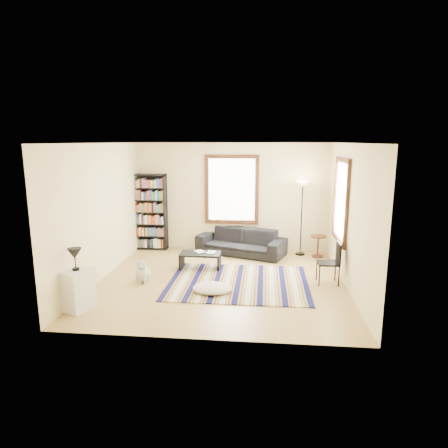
# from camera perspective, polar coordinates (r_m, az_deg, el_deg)

# --- Properties ---
(floor) EXTENTS (5.00, 5.00, 0.10)m
(floor) POSITION_cam_1_polar(r_m,az_deg,el_deg) (8.35, -0.35, -8.45)
(floor) COLOR #A98C4D
(floor) RESTS_ON ground
(ceiling) EXTENTS (5.00, 5.00, 0.10)m
(ceiling) POSITION_cam_1_polar(r_m,az_deg,el_deg) (7.84, -0.38, 11.86)
(ceiling) COLOR white
(ceiling) RESTS_ON floor
(wall_back) EXTENTS (5.00, 0.10, 2.80)m
(wall_back) POSITION_cam_1_polar(r_m,az_deg,el_deg) (10.48, 1.14, 3.89)
(wall_back) COLOR beige
(wall_back) RESTS_ON floor
(wall_front) EXTENTS (5.00, 0.10, 2.80)m
(wall_front) POSITION_cam_1_polar(r_m,az_deg,el_deg) (5.50, -3.22, -3.40)
(wall_front) COLOR beige
(wall_front) RESTS_ON floor
(wall_left) EXTENTS (0.10, 5.00, 2.80)m
(wall_left) POSITION_cam_1_polar(r_m,az_deg,el_deg) (8.62, -17.47, 1.63)
(wall_left) COLOR beige
(wall_left) RESTS_ON floor
(wall_right) EXTENTS (0.10, 5.00, 2.80)m
(wall_right) POSITION_cam_1_polar(r_m,az_deg,el_deg) (8.11, 17.86, 0.98)
(wall_right) COLOR beige
(wall_right) RESTS_ON floor
(window_back) EXTENTS (1.20, 0.06, 1.60)m
(window_back) POSITION_cam_1_polar(r_m,az_deg,el_deg) (10.37, 1.11, 4.92)
(window_back) COLOR white
(window_back) RESTS_ON wall_back
(window_right) EXTENTS (0.06, 1.20, 1.60)m
(window_right) POSITION_cam_1_polar(r_m,az_deg,el_deg) (8.83, 16.39, 3.24)
(window_right) COLOR white
(window_right) RESTS_ON wall_right
(rug) EXTENTS (2.87, 2.29, 0.02)m
(rug) POSITION_cam_1_polar(r_m,az_deg,el_deg) (8.24, 2.06, -8.32)
(rug) COLOR #0B0F3A
(rug) RESTS_ON floor
(sofa) EXTENTS (2.38, 1.57, 0.65)m
(sofa) POSITION_cam_1_polar(r_m,az_deg,el_deg) (10.17, 2.43, -2.54)
(sofa) COLOR black
(sofa) RESTS_ON floor
(bookshelf) EXTENTS (0.90, 0.30, 2.00)m
(bookshelf) POSITION_cam_1_polar(r_m,az_deg,el_deg) (10.71, -10.57, 1.70)
(bookshelf) COLOR black
(bookshelf) RESTS_ON floor
(coffee_table) EXTENTS (1.00, 0.72, 0.36)m
(coffee_table) POSITION_cam_1_polar(r_m,az_deg,el_deg) (9.10, -3.40, -5.23)
(coffee_table) COLOR black
(coffee_table) RESTS_ON floor
(book_a) EXTENTS (0.30, 0.29, 0.02)m
(book_a) POSITION_cam_1_polar(r_m,az_deg,el_deg) (9.06, -4.04, -4.05)
(book_a) COLOR beige
(book_a) RESTS_ON coffee_table
(book_b) EXTENTS (0.20, 0.26, 0.02)m
(book_b) POSITION_cam_1_polar(r_m,az_deg,el_deg) (9.07, -2.42, -4.03)
(book_b) COLOR beige
(book_b) RESTS_ON coffee_table
(floor_cushion) EXTENTS (0.89, 0.77, 0.19)m
(floor_cushion) POSITION_cam_1_polar(r_m,az_deg,el_deg) (7.69, -1.67, -9.14)
(floor_cushion) COLOR silver
(floor_cushion) RESTS_ON floor
(floor_lamp) EXTENTS (0.33, 0.33, 1.86)m
(floor_lamp) POSITION_cam_1_polar(r_m,az_deg,el_deg) (10.17, 11.00, 0.75)
(floor_lamp) COLOR black
(floor_lamp) RESTS_ON floor
(side_table) EXTENTS (0.47, 0.47, 0.54)m
(side_table) POSITION_cam_1_polar(r_m,az_deg,el_deg) (10.20, 13.28, -3.12)
(side_table) COLOR #422010
(side_table) RESTS_ON floor
(folding_chair) EXTENTS (0.43, 0.41, 0.86)m
(folding_chair) POSITION_cam_1_polar(r_m,az_deg,el_deg) (8.33, 14.64, -5.43)
(folding_chair) COLOR black
(folding_chair) RESTS_ON floor
(white_cabinet) EXTENTS (0.52, 0.60, 0.70)m
(white_cabinet) POSITION_cam_1_polar(r_m,az_deg,el_deg) (7.34, -20.21, -8.80)
(white_cabinet) COLOR silver
(white_cabinet) RESTS_ON floor
(table_lamp) EXTENTS (0.31, 0.31, 0.38)m
(table_lamp) POSITION_cam_1_polar(r_m,az_deg,el_deg) (7.17, -20.51, -4.75)
(table_lamp) COLOR black
(table_lamp) RESTS_ON white_cabinet
(dog) EXTENTS (0.41, 0.54, 0.49)m
(dog) POSITION_cam_1_polar(r_m,az_deg,el_deg) (8.39, -11.49, -6.46)
(dog) COLOR silver
(dog) RESTS_ON floor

